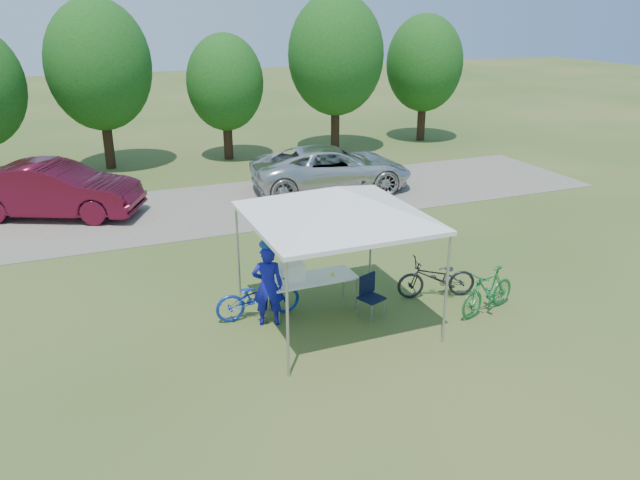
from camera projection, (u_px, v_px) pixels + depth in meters
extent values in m
plane|color=#2D5119|center=(335.00, 320.00, 12.23)|extent=(100.00, 100.00, 0.00)
cube|color=gray|center=(231.00, 206.00, 19.15)|extent=(24.00, 5.00, 0.02)
cylinder|color=#A5A5AA|center=(287.00, 320.00, 10.03)|extent=(0.05, 0.05, 2.10)
cylinder|color=#A5A5AA|center=(446.00, 290.00, 11.09)|extent=(0.05, 0.05, 2.10)
cylinder|color=#A5A5AA|center=(238.00, 255.00, 12.63)|extent=(0.05, 0.05, 2.10)
cylinder|color=#A5A5AA|center=(371.00, 236.00, 13.69)|extent=(0.05, 0.05, 2.10)
cube|color=white|center=(336.00, 217.00, 11.47)|extent=(3.15, 3.15, 0.08)
pyramid|color=white|center=(336.00, 186.00, 11.26)|extent=(4.53, 4.53, 0.55)
cylinder|color=#382314|center=(108.00, 142.00, 23.18)|extent=(0.36, 0.36, 2.03)
ellipsoid|color=#144711|center=(99.00, 65.00, 22.20)|extent=(3.71, 3.71, 4.64)
cylinder|color=#382314|center=(228.00, 139.00, 24.68)|extent=(0.36, 0.36, 1.61)
ellipsoid|color=#144711|center=(225.00, 82.00, 23.90)|extent=(2.94, 2.94, 3.68)
cylinder|color=#382314|center=(335.00, 126.00, 25.92)|extent=(0.36, 0.36, 2.10)
ellipsoid|color=#144711|center=(336.00, 55.00, 24.91)|extent=(3.84, 3.84, 4.80)
cylinder|color=#382314|center=(421.00, 120.00, 28.08)|extent=(0.36, 0.36, 1.82)
ellipsoid|color=#144711|center=(425.00, 63.00, 27.20)|extent=(3.33, 3.33, 4.16)
cube|color=white|center=(313.00, 278.00, 12.42)|extent=(1.74, 0.73, 0.04)
cylinder|color=#A5A5AA|center=(279.00, 308.00, 11.99)|extent=(0.04, 0.04, 0.68)
cylinder|color=#A5A5AA|center=(356.00, 294.00, 12.57)|extent=(0.04, 0.04, 0.68)
cylinder|color=#A5A5AA|center=(269.00, 295.00, 12.52)|extent=(0.04, 0.04, 0.68)
cylinder|color=#A5A5AA|center=(344.00, 282.00, 13.11)|extent=(0.04, 0.04, 0.68)
cube|color=black|center=(371.00, 298.00, 12.27)|extent=(0.54, 0.54, 0.04)
cube|color=black|center=(367.00, 284.00, 12.37)|extent=(0.41, 0.18, 0.42)
cylinder|color=#A5A5AA|center=(367.00, 313.00, 12.12)|extent=(0.02, 0.02, 0.37)
cylinder|color=#A5A5AA|center=(384.00, 310.00, 12.25)|extent=(0.02, 0.02, 0.37)
cylinder|color=#A5A5AA|center=(359.00, 305.00, 12.44)|extent=(0.02, 0.02, 0.37)
cylinder|color=#A5A5AA|center=(375.00, 302.00, 12.57)|extent=(0.02, 0.02, 0.37)
cube|color=white|center=(291.00, 274.00, 12.20)|extent=(0.47, 0.32, 0.32)
cube|color=white|center=(291.00, 265.00, 12.13)|extent=(0.50, 0.34, 0.04)
cylinder|color=#D7E936|center=(332.00, 274.00, 12.50)|extent=(0.07, 0.07, 0.05)
imported|color=#121493|center=(268.00, 286.00, 11.82)|extent=(0.68, 0.55, 1.62)
imported|color=#1335A9|center=(258.00, 296.00, 12.23)|extent=(1.71, 0.62, 0.89)
imported|color=#186C30|center=(488.00, 291.00, 12.42)|extent=(1.60, 0.83, 0.92)
imported|color=black|center=(437.00, 278.00, 13.07)|extent=(1.77, 1.00, 0.88)
imported|color=silver|center=(331.00, 168.00, 20.47)|extent=(5.52, 3.06, 1.46)
imported|color=#540E20|center=(54.00, 190.00, 17.90)|extent=(5.09, 3.56, 1.59)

